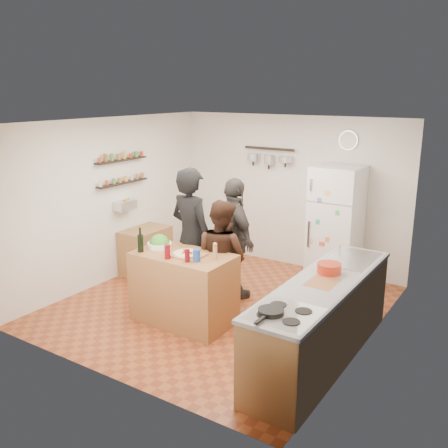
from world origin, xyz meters
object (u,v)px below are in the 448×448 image
Objects in this scene: salad_bowl at (160,245)px; wine_bottle at (141,243)px; side_table at (146,251)px; pepper_mill at (215,253)px; skillet at (271,312)px; red_bowl at (329,268)px; wall_clock at (348,140)px; fridge at (336,225)px; person_left at (192,238)px; salt_canister at (197,255)px; person_back at (234,239)px; counter_run at (322,321)px; person_center at (222,258)px; prep_island at (184,288)px.

salad_bowl is 1.39× the size of wine_bottle.
wine_bottle is 0.28× the size of side_table.
pepper_mill is 1.62m from skillet.
skillet is 0.89× the size of red_bowl.
skillet is 0.80× the size of wall_clock.
skillet is 3.39m from fridge.
person_left is at bearing 175.72° from red_bowl.
wall_clock reaches higher than salt_canister.
wine_bottle is at bearing -118.31° from wall_clock.
fridge is (0.97, 1.36, 0.04)m from person_back.
person_back is at bearing 151.34° from counter_run.
salt_canister is at bearing -107.32° from fridge.
person_left is 2.31m from fridge.
side_table is at bearing -6.99° from person_center.
fridge is at bearing 101.06° from skillet.
wall_clock reaches higher than person_back.
wine_bottle is at bearing -166.21° from red_bowl.
counter_run is 1.14m from skillet.
wine_bottle reaches higher than pepper_mill.
pepper_mill is 0.70× the size of skillet.
person_left reaches higher than salt_canister.
salt_canister is 1.63m from counter_run.
skillet is (1.28, -0.99, -0.05)m from pepper_mill.
salt_canister is 1.55m from red_bowl.
fridge reaches higher than side_table.
person_back reaches higher than salad_bowl.
wine_bottle is 1.35× the size of pepper_mill.
person_back is at bearing -112.83° from person_left.
fridge reaches higher than counter_run.
person_center is 2.08m from fridge.
person_left is 0.53m from person_center.
person_left reaches higher than red_bowl.
side_table is (-1.91, 1.20, -0.62)m from salt_canister.
prep_island is at bearing 114.97° from person_back.
salt_canister is 1.65m from skillet.
wall_clock reaches higher than counter_run.
person_back is at bearing -125.45° from fridge.
salad_bowl reaches higher than skillet.
prep_island is 0.72× the size of person_back.
prep_island is 0.65× the size of person_left.
side_table is (-2.06, 1.03, -0.63)m from pepper_mill.
person_left is at bearing 88.43° from person_back.
salad_bowl is at bearing 173.21° from prep_island.
wine_bottle reaches higher than salt_canister.
fridge reaches higher than person_back.
person_left is (-0.23, 0.49, 0.50)m from prep_island.
fridge is (-0.70, 2.05, -0.08)m from red_bowl.
pepper_mill reaches higher than salt_canister.
wine_bottle is 0.13× the size of person_back.
salad_bowl is at bearing -122.74° from fridge.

